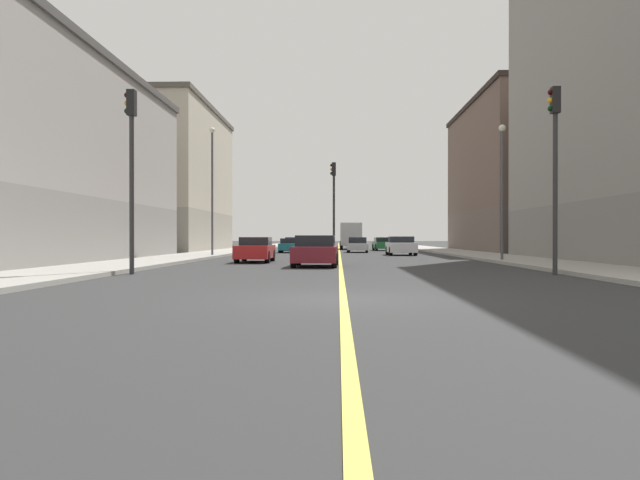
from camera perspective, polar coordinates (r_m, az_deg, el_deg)
The scene contains 20 objects.
ground_plane at distance 12.94m, azimuth 2.17°, elevation -5.50°, with size 400.00×400.00×0.00m, color #2E2F30.
sidewalk_left at distance 62.65m, azimuth 10.65°, elevation -0.87°, with size 3.83×168.00×0.15m, color #9E9B93.
sidewalk_right at distance 62.62m, azimuth -7.07°, elevation -0.87°, with size 3.83×168.00×0.15m, color #9E9B93.
lane_center_stripe at distance 61.89m, azimuth 1.79°, elevation -0.94°, with size 0.16×154.00×0.01m, color #E5D14C.
building_left_mid at distance 57.79m, azimuth 17.95°, elevation 5.58°, with size 9.16×21.31×13.33m.
building_right_corner at distance 35.16m, azimuth -25.36°, elevation 6.69°, with size 9.16×24.64×10.49m.
building_right_midblock at distance 58.92m, azimuth -14.02°, elevation 5.41°, with size 9.16×19.84×13.18m.
traffic_light_left_near at distance 22.73m, azimuth 20.92°, elevation 7.42°, with size 0.40×0.32×6.45m.
traffic_light_right_near at distance 22.67m, azimuth -17.09°, elevation 7.45°, with size 0.40×0.32×6.45m.
traffic_light_median_far at distance 42.31m, azimuth 1.27°, elevation 4.09°, with size 0.40×0.32×6.43m.
street_lamp_left_near at distance 33.14m, azimuth 16.51°, elevation 5.57°, with size 0.36×0.36×6.95m.
street_lamp_right_near at distance 40.91m, azimuth -9.96°, elevation 5.58°, with size 0.36×0.36×8.31m.
car_green at distance 60.20m, azimuth 5.87°, elevation -0.37°, with size 1.98×4.64×1.29m.
car_red at distance 32.22m, azimuth -6.00°, elevation -0.91°, with size 1.79×4.27×1.30m.
car_white at distance 44.85m, azimuth 7.51°, elevation -0.55°, with size 2.02×3.95×1.35m.
car_blue at distance 59.78m, azimuth -2.41°, elevation -0.38°, with size 1.95×4.05×1.30m.
car_maroon at distance 27.23m, azimuth -0.42°, elevation -1.07°, with size 2.02×4.00×1.38m.
car_silver at distance 53.06m, azimuth 3.51°, elevation -0.46°, with size 1.92×4.39×1.30m.
car_teal at distance 52.02m, azimuth -2.80°, elevation -0.52°, with size 1.84×4.24×1.20m.
box_truck at distance 66.77m, azimuth 2.86°, elevation 0.44°, with size 2.33×7.62×2.80m.
Camera 1 is at (-0.11, -12.88, 1.30)m, focal length 34.55 mm.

